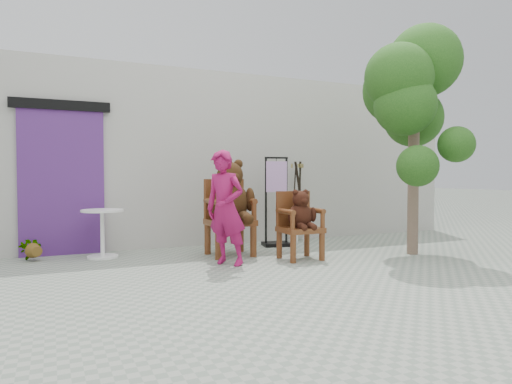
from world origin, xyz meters
TOP-DOWN VIEW (x-y plane):
  - ground_plane at (0.00, 0.00)m, footprint 60.00×60.00m
  - back_wall at (0.00, 3.10)m, footprint 9.00×1.00m
  - doorway at (-3.00, 2.58)m, footprint 1.40×0.11m
  - chair_big at (-0.71, 1.50)m, footprint 0.70×0.76m
  - chair_small at (0.09, 0.82)m, footprint 0.56×0.54m
  - person at (-1.05, 0.75)m, footprint 0.63×0.67m
  - cafe_table at (-2.48, 2.09)m, footprint 0.60×0.60m
  - display_stand at (0.34, 2.03)m, footprint 0.51×0.44m
  - stool_bucket at (0.93, 2.35)m, footprint 0.32×0.32m
  - tree at (1.90, 0.58)m, footprint 1.68×1.90m
  - potted_plant at (-3.40, 2.26)m, footprint 0.41×0.39m

SIDE VIEW (x-z plane):
  - ground_plane at x=0.00m, z-range 0.00..0.00m
  - potted_plant at x=-3.40m, z-range 0.00..0.36m
  - cafe_table at x=-2.48m, z-range 0.09..0.79m
  - display_stand at x=0.34m, z-range -0.17..1.34m
  - chair_small at x=0.09m, z-range 0.10..1.10m
  - stool_bucket at x=0.93m, z-range -0.08..1.37m
  - person at x=-1.05m, z-range 0.00..1.53m
  - chair_big at x=-0.71m, z-range 0.09..1.53m
  - doorway at x=-3.00m, z-range 0.00..2.33m
  - back_wall at x=0.00m, z-range 0.00..3.00m
  - tree at x=1.90m, z-range 0.79..4.28m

